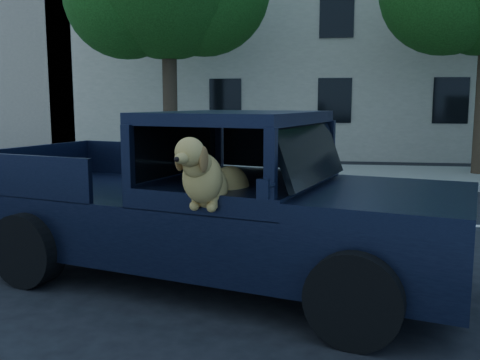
{
  "coord_description": "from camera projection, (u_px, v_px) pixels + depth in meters",
  "views": [
    {
      "loc": [
        0.57,
        -6.25,
        2.17
      ],
      "look_at": [
        -0.32,
        -0.45,
        1.3
      ],
      "focal_mm": 40.0,
      "sensor_mm": 36.0,
      "label": 1
    }
  ],
  "objects": [
    {
      "name": "building_main",
      "position": [
        385.0,
        43.0,
        21.55
      ],
      "size": [
        26.0,
        6.0,
        9.0
      ],
      "primitive_type": "cube",
      "color": "beige",
      "rests_on": "ground"
    },
    {
      "name": "ground",
      "position": [
        271.0,
        281.0,
        6.52
      ],
      "size": [
        120.0,
        120.0,
        0.0
      ],
      "primitive_type": "plane",
      "color": "black",
      "rests_on": "ground"
    },
    {
      "name": "far_sidewalk",
      "position": [
        301.0,
        174.0,
        15.5
      ],
      "size": [
        60.0,
        4.0,
        0.15
      ],
      "primitive_type": "cube",
      "color": "gray",
      "rests_on": "ground"
    },
    {
      "name": "pickup_truck",
      "position": [
        209.0,
        224.0,
        6.48
      ],
      "size": [
        6.11,
        3.72,
        2.05
      ],
      "rotation": [
        0.0,
        0.0,
        -0.27
      ],
      "color": "black",
      "rests_on": "ground"
    },
    {
      "name": "lane_stripes",
      "position": [
        401.0,
        224.0,
        9.54
      ],
      "size": [
        21.6,
        0.14,
        0.01
      ],
      "primitive_type": null,
      "color": "silver",
      "rests_on": "ground"
    }
  ]
}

